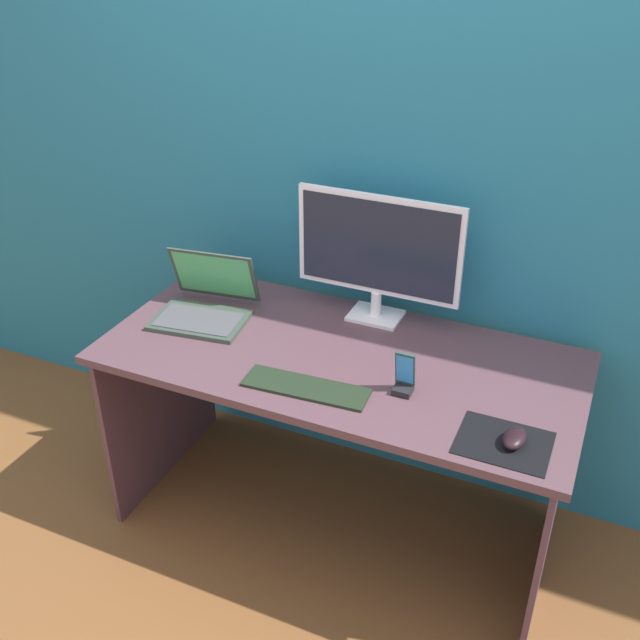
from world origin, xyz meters
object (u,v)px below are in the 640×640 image
at_px(monitor, 378,252).
at_px(mouse, 514,438).
at_px(laptop, 205,305).
at_px(keyboard_external, 306,387).
at_px(phone_in_dock, 404,378).

relative_size(monitor, mouse, 5.76).
distance_m(laptop, keyboard_external, 0.57).
height_order(monitor, mouse, monitor).
distance_m(monitor, laptop, 0.63).
relative_size(monitor, phone_in_dock, 4.14).
distance_m(mouse, phone_in_dock, 0.37).
bearing_deg(laptop, phone_in_dock, -10.93).
xyz_separation_m(mouse, phone_in_dock, (-0.35, 0.11, 0.03)).
xyz_separation_m(laptop, keyboard_external, (0.51, -0.26, -0.04)).
bearing_deg(keyboard_external, mouse, -4.12).
height_order(monitor, keyboard_external, monitor).
xyz_separation_m(keyboard_external, mouse, (0.62, -0.00, 0.02)).
bearing_deg(monitor, keyboard_external, -94.75).
bearing_deg(phone_in_dock, keyboard_external, -158.95).
relative_size(laptop, keyboard_external, 0.91).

